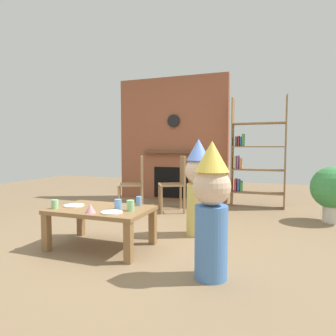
# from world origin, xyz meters

# --- Properties ---
(ground_plane) EXTENTS (12.00, 12.00, 0.00)m
(ground_plane) POSITION_xyz_m (0.00, 0.00, 0.00)
(ground_plane) COLOR #846B4C
(brick_fireplace_feature) EXTENTS (2.20, 0.28, 2.40)m
(brick_fireplace_feature) POSITION_xyz_m (-0.55, 2.60, 1.19)
(brick_fireplace_feature) COLOR #935138
(brick_fireplace_feature) RESTS_ON ground_plane
(bookshelf) EXTENTS (0.90, 0.28, 1.90)m
(bookshelf) POSITION_xyz_m (1.01, 2.40, 0.87)
(bookshelf) COLOR olive
(bookshelf) RESTS_ON ground_plane
(coffee_table) EXTENTS (1.01, 0.65, 0.41)m
(coffee_table) POSITION_xyz_m (-0.32, -0.34, 0.35)
(coffee_table) COLOR olive
(coffee_table) RESTS_ON ground_plane
(paper_cup_near_left) EXTENTS (0.06, 0.06, 0.10)m
(paper_cup_near_left) POSITION_xyz_m (-0.01, -0.09, 0.46)
(paper_cup_near_left) COLOR #669EE0
(paper_cup_near_left) RESTS_ON coffee_table
(paper_cup_near_right) EXTENTS (0.07, 0.07, 0.09)m
(paper_cup_near_right) POSITION_xyz_m (-0.75, -0.52, 0.46)
(paper_cup_near_right) COLOR #8CD18C
(paper_cup_near_right) RESTS_ON coffee_table
(paper_cup_center) EXTENTS (0.07, 0.07, 0.10)m
(paper_cup_center) POSITION_xyz_m (-0.12, -0.33, 0.46)
(paper_cup_center) COLOR #669EE0
(paper_cup_center) RESTS_ON coffee_table
(paper_cup_far_left) EXTENTS (0.08, 0.08, 0.11)m
(paper_cup_far_left) POSITION_xyz_m (0.03, -0.35, 0.47)
(paper_cup_far_left) COLOR #8CD18C
(paper_cup_far_left) RESTS_ON coffee_table
(paper_plate_front) EXTENTS (0.21, 0.21, 0.01)m
(paper_plate_front) POSITION_xyz_m (-0.65, -0.35, 0.42)
(paper_plate_front) COLOR white
(paper_plate_front) RESTS_ON coffee_table
(paper_plate_rear) EXTENTS (0.21, 0.21, 0.01)m
(paper_plate_rear) POSITION_xyz_m (-0.10, -0.50, 0.42)
(paper_plate_rear) COLOR white
(paper_plate_rear) RESTS_ON coffee_table
(birthday_cake_slice) EXTENTS (0.10, 0.10, 0.09)m
(birthday_cake_slice) POSITION_xyz_m (-0.29, -0.57, 0.46)
(birthday_cake_slice) COLOR pink
(birthday_cake_slice) RESTS_ON coffee_table
(table_fork) EXTENTS (0.15, 0.06, 0.01)m
(table_fork) POSITION_xyz_m (-0.11, -0.17, 0.42)
(table_fork) COLOR silver
(table_fork) RESTS_ON coffee_table
(child_with_cone_hat) EXTENTS (0.30, 0.30, 1.09)m
(child_with_cone_hat) POSITION_xyz_m (0.90, -0.66, 0.58)
(child_with_cone_hat) COLOR #4C7FC6
(child_with_cone_hat) RESTS_ON ground_plane
(child_in_pink) EXTENTS (0.32, 0.32, 1.14)m
(child_in_pink) POSITION_xyz_m (0.52, 0.44, 0.60)
(child_in_pink) COLOR #E0CC66
(child_in_pink) RESTS_ON ground_plane
(dining_chair_left) EXTENTS (0.54, 0.54, 0.90)m
(dining_chair_left) POSITION_xyz_m (-0.75, 1.35, 0.51)
(dining_chair_left) COLOR #9E7A51
(dining_chair_left) RESTS_ON ground_plane
(dining_chair_middle) EXTENTS (0.54, 0.54, 0.90)m
(dining_chair_middle) POSITION_xyz_m (-0.12, 1.57, 0.51)
(dining_chair_middle) COLOR #9E7A51
(dining_chair_middle) RESTS_ON ground_plane
(potted_plant_tall) EXTENTS (0.58, 0.58, 0.78)m
(potted_plant_tall) POSITION_xyz_m (2.12, 1.63, 0.46)
(potted_plant_tall) COLOR beige
(potted_plant_tall) RESTS_ON ground_plane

